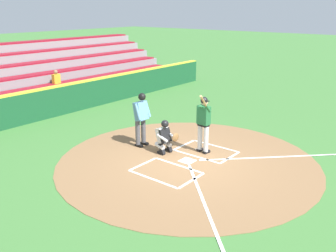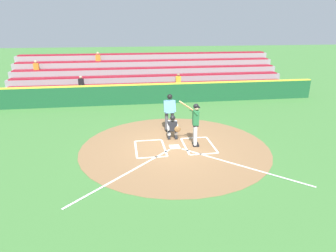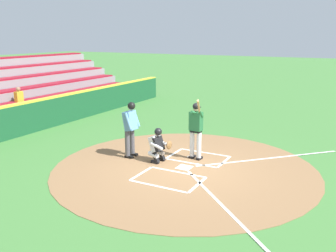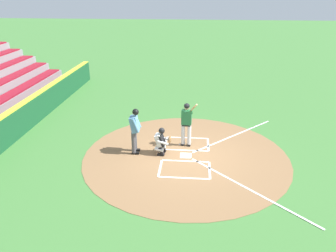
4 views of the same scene
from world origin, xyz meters
TOP-DOWN VIEW (x-y plane):
  - ground_plane at (0.00, 0.00)m, footprint 120.00×120.00m
  - dirt_circle at (0.00, 0.00)m, footprint 8.00×8.00m
  - home_plate_and_chalk at (0.00, 0.88)m, footprint 7.93×4.91m
  - batter at (-0.88, -0.02)m, footprint 0.99×0.63m
  - catcher at (-0.08, -0.97)m, footprint 0.59×0.65m
  - plate_umpire at (-0.10, -2.01)m, footprint 0.58×0.41m
  - baseball at (-0.92, -0.31)m, footprint 0.07×0.07m
  - backstop_wall at (0.00, -7.50)m, footprint 22.00×0.36m

SIDE VIEW (x-z plane):
  - ground_plane at x=0.00m, z-range 0.00..0.00m
  - dirt_circle at x=0.00m, z-range 0.00..0.01m
  - home_plate_and_chalk at x=0.00m, z-range 0.01..0.02m
  - baseball at x=-0.92m, z-range 0.00..0.07m
  - catcher at x=-0.08m, z-range 0.02..1.15m
  - backstop_wall at x=0.00m, z-range 0.00..1.31m
  - plate_umpire at x=-0.10m, z-range 0.14..2.01m
  - batter at x=-0.88m, z-range 0.04..2.16m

